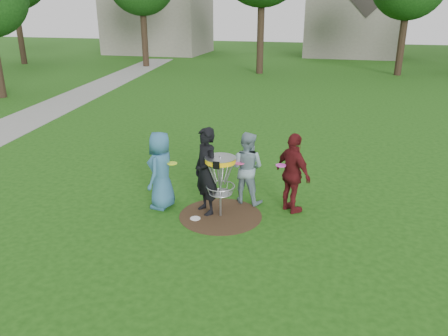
% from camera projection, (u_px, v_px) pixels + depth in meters
% --- Properties ---
extents(ground, '(100.00, 100.00, 0.00)m').
position_uv_depth(ground, '(221.00, 216.00, 9.48)').
color(ground, '#19470F').
rests_on(ground, ground).
extents(dirt_patch, '(1.80, 1.80, 0.01)m').
position_uv_depth(dirt_patch, '(221.00, 216.00, 9.48)').
color(dirt_patch, '#47331E').
rests_on(dirt_patch, ground).
extents(concrete_path, '(7.75, 39.92, 0.02)m').
position_uv_depth(concrete_path, '(47.00, 110.00, 19.09)').
color(concrete_path, '#9E9E99').
rests_on(concrete_path, ground).
extents(player_blue, '(0.60, 0.88, 1.75)m').
position_uv_depth(player_blue, '(161.00, 170.00, 9.63)').
color(player_blue, '#2F6283').
rests_on(player_blue, ground).
extents(player_black, '(0.82, 0.82, 1.92)m').
position_uv_depth(player_black, '(206.00, 171.00, 9.33)').
color(player_black, black).
rests_on(player_black, ground).
extents(player_grey, '(0.93, 0.79, 1.67)m').
position_uv_depth(player_grey, '(247.00, 168.00, 9.90)').
color(player_grey, '#79939C').
rests_on(player_grey, ground).
extents(player_maroon, '(1.05, 1.04, 1.78)m').
position_uv_depth(player_maroon, '(293.00, 174.00, 9.40)').
color(player_maroon, '#581417').
rests_on(player_maroon, ground).
extents(disc_on_grass, '(0.22, 0.22, 0.02)m').
position_uv_depth(disc_on_grass, '(195.00, 219.00, 9.34)').
color(disc_on_grass, white).
rests_on(disc_on_grass, ground).
extents(disc_golf_basket, '(0.66, 0.67, 1.38)m').
position_uv_depth(disc_golf_basket, '(220.00, 172.00, 9.13)').
color(disc_golf_basket, '#9EA0A5').
rests_on(disc_golf_basket, ground).
extents(held_discs, '(2.53, 0.82, 0.17)m').
position_uv_depth(held_discs, '(227.00, 164.00, 9.37)').
color(held_discs, '#D6FE1C').
rests_on(held_discs, ground).
extents(house_row, '(44.50, 10.65, 11.62)m').
position_uv_depth(house_row, '(376.00, 8.00, 36.93)').
color(house_row, gray).
rests_on(house_row, ground).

